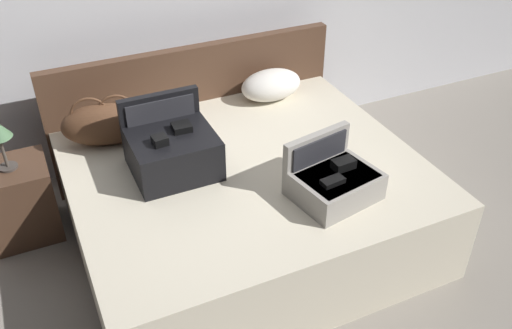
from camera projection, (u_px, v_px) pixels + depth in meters
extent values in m
plane|color=gray|center=(274.00, 275.00, 3.39)|extent=(12.00, 12.00, 0.00)
cube|color=beige|center=(247.00, 202.00, 3.53)|extent=(2.08, 1.79, 0.56)
cube|color=#4C3323|center=(195.00, 109.00, 4.11)|extent=(2.12, 0.08, 0.97)
cube|color=black|center=(174.00, 155.00, 3.25)|extent=(0.49, 0.42, 0.25)
cube|color=#28282D|center=(173.00, 149.00, 3.23)|extent=(0.43, 0.37, 0.18)
cube|color=black|center=(160.00, 141.00, 3.09)|extent=(0.09, 0.09, 0.06)
cube|color=black|center=(182.00, 128.00, 3.22)|extent=(0.11, 0.10, 0.05)
cube|color=black|center=(161.00, 124.00, 3.37)|extent=(0.49, 0.05, 0.42)
cube|color=#28282D|center=(162.00, 127.00, 3.35)|extent=(0.42, 0.01, 0.35)
cube|color=gray|center=(337.00, 187.00, 3.07)|extent=(0.50, 0.41, 0.16)
cube|color=#28282D|center=(337.00, 183.00, 3.05)|extent=(0.44, 0.36, 0.11)
cube|color=black|center=(333.00, 182.00, 2.95)|extent=(0.14, 0.08, 0.03)
cube|color=black|center=(343.00, 164.00, 3.06)|extent=(0.13, 0.09, 0.06)
cube|color=gray|center=(316.00, 158.00, 3.14)|extent=(0.45, 0.13, 0.33)
cube|color=#28282D|center=(319.00, 161.00, 3.13)|extent=(0.37, 0.08, 0.28)
ellipsoid|color=brown|center=(105.00, 124.00, 3.51)|extent=(0.58, 0.34, 0.28)
torus|color=brown|center=(90.00, 115.00, 3.45)|extent=(0.24, 0.06, 0.24)
torus|color=brown|center=(117.00, 112.00, 3.48)|extent=(0.24, 0.06, 0.24)
ellipsoid|color=white|center=(271.00, 85.00, 4.02)|extent=(0.47, 0.31, 0.22)
cube|color=#4C3323|center=(19.00, 201.00, 3.56)|extent=(0.44, 0.40, 0.52)
cylinder|color=#3F3833|center=(8.00, 167.00, 3.41)|extent=(0.12, 0.12, 0.01)
cylinder|color=#4C443D|center=(3.00, 152.00, 3.35)|extent=(0.02, 0.02, 0.21)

